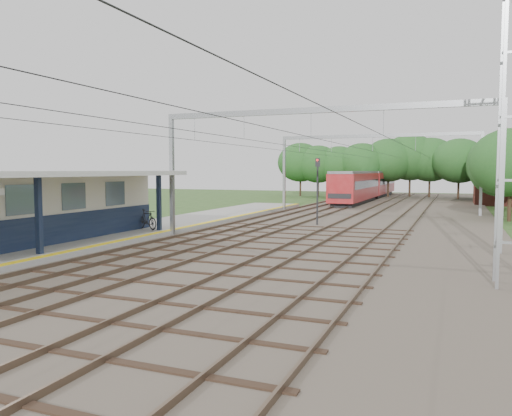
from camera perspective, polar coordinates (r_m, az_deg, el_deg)
The scene contains 12 objects.
ground at distance 14.55m, azimuth -23.90°, elevation -11.24°, with size 160.00×160.00×0.00m, color #2D4C1E.
ballast_bed at distance 40.36m, azimuth 13.09°, elevation -1.15°, with size 18.00×90.00×0.10m, color #473D33.
platform at distance 29.78m, azimuth -14.62°, elevation -2.84°, with size 5.00×52.00×0.35m, color gray.
yellow_stripe at distance 28.48m, azimuth -10.99°, elevation -2.74°, with size 0.45×52.00×0.01m, color yellow.
station_building at distance 25.38m, azimuth -26.70°, elevation -0.14°, with size 3.41×18.00×3.40m.
canopy at distance 23.83m, azimuth -26.86°, elevation 3.45°, with size 6.40×20.00×3.44m.
rail_tracks at distance 40.80m, azimuth 9.62°, elevation -0.86°, with size 11.80×88.00×0.15m.
catenary_system at distance 35.68m, azimuth 11.08°, elevation 6.96°, with size 17.22×88.00×7.00m.
tree_band at distance 67.14m, azimuth 16.62°, elevation 5.08°, with size 31.72×30.88×8.82m.
bicycle at distance 30.08m, azimuth -12.37°, elevation -1.28°, with size 0.55×1.93×1.16m, color black.
train at distance 66.43m, azimuth 12.72°, elevation 2.67°, with size 2.76×34.33×3.63m.
signal_post at distance 34.20m, azimuth 7.04°, elevation 2.92°, with size 0.35×0.30×4.65m.
Camera 1 is at (10.14, -9.71, 3.81)m, focal length 35.00 mm.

